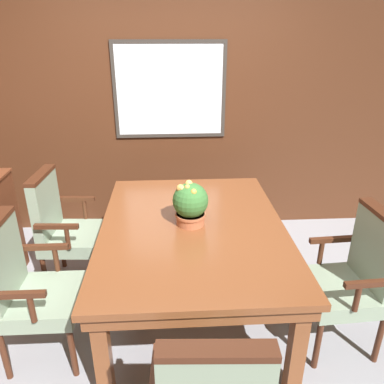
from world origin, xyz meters
TOP-DOWN VIEW (x-y plane):
  - ground_plane at (0.00, 0.00)m, footprint 14.00×14.00m
  - wall_back at (0.00, 1.65)m, footprint 7.20×0.08m
  - dining_table at (0.15, 0.20)m, footprint 1.33×1.81m
  - chair_left_near at (-0.93, -0.18)m, footprint 0.49×0.54m
  - chair_right_near at (1.20, -0.20)m, footprint 0.51×0.56m
  - chair_left_far at (-0.91, 0.61)m, footprint 0.52×0.56m
  - potted_plant at (0.14, 0.23)m, footprint 0.26×0.26m

SIDE VIEW (x-z plane):
  - ground_plane at x=0.00m, z-range 0.00..0.00m
  - chair_left_near at x=-0.93m, z-range 0.04..1.06m
  - chair_right_near at x=1.20m, z-range 0.04..1.06m
  - chair_left_far at x=-0.91m, z-range 0.04..1.06m
  - dining_table at x=0.15m, z-range 0.28..1.03m
  - potted_plant at x=0.14m, z-range 0.74..1.08m
  - wall_back at x=0.00m, z-range 0.00..2.45m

